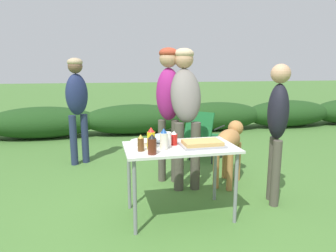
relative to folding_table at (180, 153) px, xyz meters
name	(u,v)px	position (x,y,z in m)	size (l,w,h in m)	color
ground_plane	(180,215)	(0.00, 0.00, -0.66)	(60.00, 60.00, 0.00)	#477533
shrub_hedge	(135,119)	(0.00, 4.06, -0.32)	(14.40, 0.90, 0.69)	#1E4219
folding_table	(180,153)	(0.00, 0.00, 0.00)	(1.10, 0.64, 0.74)	silver
food_tray	(202,144)	(0.21, -0.06, 0.10)	(0.42, 0.28, 0.06)	#9E9EA3
plate_stack	(141,143)	(-0.37, 0.13, 0.10)	(0.22, 0.22, 0.05)	white
mixing_bowl	(160,138)	(-0.16, 0.18, 0.13)	(0.20, 0.20, 0.10)	#99B2CC
paper_cup_stack	(167,140)	(-0.13, 0.00, 0.15)	(0.08, 0.08, 0.15)	white
ketchup_bottle	(174,138)	(-0.05, 0.06, 0.14)	(0.07, 0.07, 0.14)	red
mayo_bottle	(164,140)	(-0.19, -0.09, 0.18)	(0.07, 0.07, 0.21)	silver
mustard_bottle	(151,139)	(-0.30, -0.03, 0.18)	(0.08, 0.08, 0.21)	yellow
bbq_sauce_bottle	(152,145)	(-0.32, -0.22, 0.17)	(0.08, 0.08, 0.19)	#562314
beer_bottle	(141,143)	(-0.40, -0.09, 0.15)	(0.06, 0.06, 0.16)	brown
standing_person_with_beanie	(186,101)	(0.27, 0.76, 0.44)	(0.41, 0.54, 1.75)	#4C473D
standing_person_in_red_jacket	(278,120)	(1.11, 0.06, 0.29)	(0.30, 0.36, 1.55)	#4C473D
standing_person_in_olive_jacket	(168,97)	(0.10, 0.97, 0.47)	(0.38, 0.32, 1.76)	#4C473D
standing_person_in_gray_fleece	(77,99)	(-1.11, 2.02, 0.38)	(0.42, 0.38, 1.66)	#232D4C
dog	(229,142)	(0.87, 0.74, -0.11)	(0.67, 0.80, 0.79)	#B27A42
camp_chair_green_behind_table	(203,133)	(0.86, 1.72, -0.20)	(0.74, 0.74, 0.83)	#19602D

